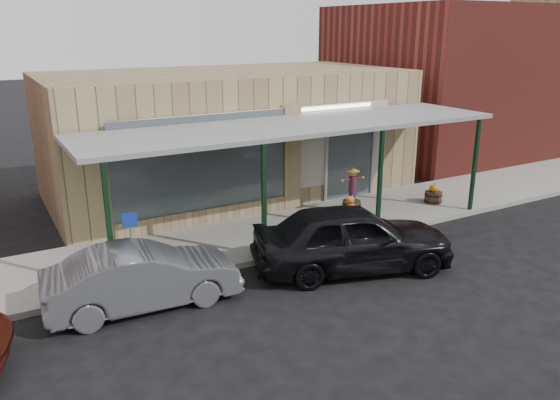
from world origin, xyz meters
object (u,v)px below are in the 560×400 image
barrel_scarecrow (352,197)px  barrel_pumpkin (433,196)px  parked_sedan (352,238)px  handicap_sign (131,237)px  car_grey (143,277)px

barrel_scarecrow → barrel_pumpkin: 2.96m
parked_sedan → barrel_scarecrow: bearing=-19.6°
barrel_pumpkin → parked_sedan: size_ratio=0.13×
handicap_sign → parked_sedan: (4.79, -1.76, -0.35)m
car_grey → handicap_sign: bearing=-0.8°
barrel_scarecrow → parked_sedan: bearing=-114.4°
barrel_scarecrow → car_grey: 7.58m
barrel_pumpkin → car_grey: car_grey is taller
handicap_sign → car_grey: 1.20m
parked_sedan → car_grey: (-4.87, 0.68, -0.16)m
handicap_sign → parked_sedan: handicap_sign is taller
handicap_sign → parked_sedan: size_ratio=0.31×
barrel_scarecrow → parked_sedan: (-2.31, -3.10, 0.18)m
barrel_scarecrow → handicap_sign: (-7.10, -1.34, 0.53)m
barrel_scarecrow → car_grey: bearing=-149.1°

